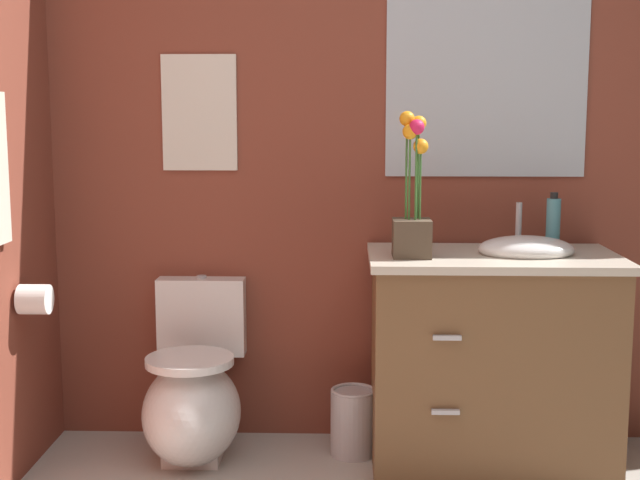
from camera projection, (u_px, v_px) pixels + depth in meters
name	position (u px, v px, depth m)	size (l,w,h in m)	color
wall_back	(420.00, 139.00, 3.59)	(4.07, 0.05, 2.50)	brown
toilet	(194.00, 398.00, 3.47)	(0.38, 0.59, 0.69)	white
vanity_cabinet	(492.00, 358.00, 3.38)	(0.94, 0.56, 1.01)	brown
flower_vase	(412.00, 211.00, 3.24)	(0.14, 0.14, 0.53)	#4C3D2D
soap_bottle	(553.00, 223.00, 3.43)	(0.05, 0.05, 0.22)	teal
trash_bin	(353.00, 421.00, 3.52)	(0.18, 0.18, 0.27)	#B7B7BC
wall_poster	(199.00, 113.00, 3.57)	(0.30, 0.01, 0.47)	silver
wall_mirror	(486.00, 89.00, 3.52)	(0.80, 0.01, 0.70)	#B2BCC6
toilet_paper_roll	(35.00, 299.00, 3.23)	(0.11, 0.11, 0.11)	white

